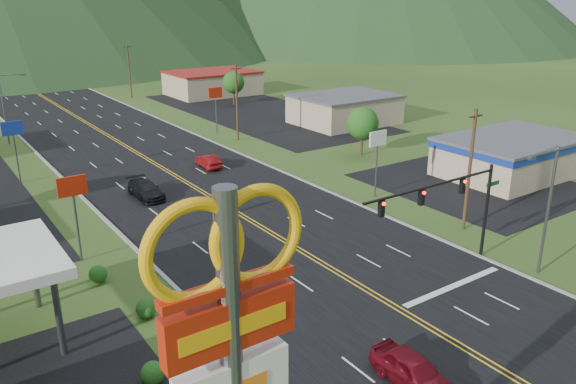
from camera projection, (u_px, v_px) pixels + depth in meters
pylon_sign at (231, 361)px, 14.32m from camera, size 4.32×0.60×14.00m
traffic_signal at (452, 198)px, 37.59m from camera, size 13.10×0.43×7.00m
streetlight_east at (546, 203)px, 37.07m from camera, size 3.28×0.25×9.00m
streetlight_west at (6, 104)px, 71.25m from camera, size 3.28×0.25×9.00m
building_east_near at (513, 154)px, 59.81m from camera, size 15.40×10.40×4.10m
building_east_mid at (345, 109)px, 84.18m from camera, size 14.40×11.40×4.30m
building_east_far at (212, 83)px, 109.11m from camera, size 16.40×12.40×4.50m
pole_sign_west_a at (73, 195)px, 39.04m from camera, size 2.00×0.18×6.40m
pole_sign_west_b at (13, 135)px, 56.09m from camera, size 2.00×0.18×6.40m
pole_sign_east_a at (378, 145)px, 52.05m from camera, size 2.00×0.18×6.40m
pole_sign_east_b at (215, 97)px, 76.85m from camera, size 2.00×0.18×6.40m
tree_east_a at (363, 123)px, 66.59m from camera, size 3.84×3.84×5.82m
tree_east_b at (233, 82)px, 98.20m from camera, size 3.84×3.84×5.82m
utility_pole_a at (470, 169)px, 44.55m from camera, size 1.60×0.28×10.00m
utility_pole_b at (237, 102)px, 73.22m from camera, size 1.60×0.28×10.00m
utility_pole_c at (129, 70)px, 104.22m from camera, size 1.60×0.28×10.00m
utility_pole_d at (71, 54)px, 135.22m from camera, size 1.60×0.28×10.00m
car_red_near at (413, 371)px, 27.35m from camera, size 2.01×4.84×1.64m
car_dark_mid at (146, 190)px, 53.11m from camera, size 2.24×5.36×1.55m
car_red_far at (208, 161)px, 62.57m from camera, size 1.77×4.43×1.43m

